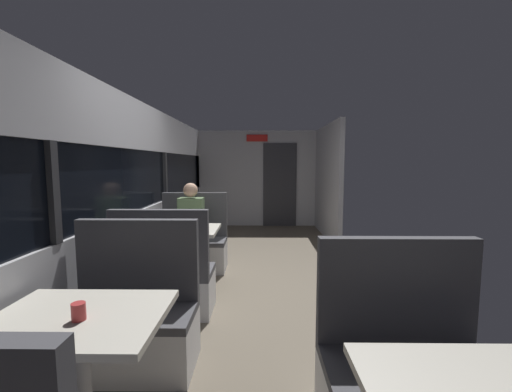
% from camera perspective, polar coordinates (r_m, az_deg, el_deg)
% --- Properties ---
extents(ground_plane, '(3.30, 9.20, 0.02)m').
position_cam_1_polar(ground_plane, '(4.04, -0.36, -16.71)').
color(ground_plane, '#665B4C').
extents(carriage_window_panel_left, '(0.09, 8.48, 2.30)m').
position_cam_1_polar(carriage_window_panel_left, '(4.05, -21.35, -0.70)').
color(carriage_window_panel_left, '#B2B2B7').
rests_on(carriage_window_panel_left, ground_plane).
extents(carriage_end_bulkhead, '(2.90, 0.11, 2.30)m').
position_cam_1_polar(carriage_end_bulkhead, '(7.94, 0.61, 2.96)').
color(carriage_end_bulkhead, '#B2B2B7').
rests_on(carriage_end_bulkhead, ground_plane).
extents(carriage_aisle_panel_right, '(0.08, 2.40, 2.30)m').
position_cam_1_polar(carriage_aisle_panel_right, '(6.88, 12.27, 2.48)').
color(carriage_aisle_panel_right, '#B2B2B7').
rests_on(carriage_aisle_panel_right, ground_plane).
extents(dining_table_near_window, '(0.90, 0.70, 0.74)m').
position_cam_1_polar(dining_table_near_window, '(2.11, -28.52, -20.27)').
color(dining_table_near_window, '#9E9EA3').
rests_on(dining_table_near_window, ground_plane).
extents(bench_near_window_facing_entry, '(0.95, 0.50, 1.10)m').
position_cam_1_polar(bench_near_window_facing_entry, '(2.81, -20.79, -20.16)').
color(bench_near_window_facing_entry, silver).
rests_on(bench_near_window_facing_entry, ground_plane).
extents(dining_table_mid_window, '(0.90, 0.70, 0.74)m').
position_cam_1_polar(dining_table_mid_window, '(4.13, -12.92, -6.91)').
color(dining_table_mid_window, '#9E9EA3').
rests_on(dining_table_mid_window, ground_plane).
extents(bench_mid_window_facing_end, '(0.95, 0.50, 1.10)m').
position_cam_1_polar(bench_mid_window_facing_end, '(3.57, -15.51, -14.24)').
color(bench_mid_window_facing_end, silver).
rests_on(bench_mid_window_facing_end, ground_plane).
extents(bench_mid_window_facing_entry, '(0.95, 0.50, 1.10)m').
position_cam_1_polar(bench_mid_window_facing_entry, '(4.87, -10.89, -8.68)').
color(bench_mid_window_facing_entry, silver).
rests_on(bench_mid_window_facing_entry, ground_plane).
extents(bench_front_aisle_facing_entry, '(0.95, 0.50, 1.10)m').
position_cam_1_polar(bench_front_aisle_facing_entry, '(2.28, 24.62, -26.93)').
color(bench_front_aisle_facing_entry, silver).
rests_on(bench_front_aisle_facing_entry, ground_plane).
extents(seated_passenger, '(0.47, 0.55, 1.26)m').
position_cam_1_polar(seated_passenger, '(4.75, -11.11, -6.46)').
color(seated_passenger, '#26262D').
rests_on(seated_passenger, ground_plane).
extents(coffee_cup_primary, '(0.07, 0.07, 0.09)m').
position_cam_1_polar(coffee_cup_primary, '(4.06, -15.05, -5.10)').
color(coffee_cup_primary, '#B23333').
rests_on(coffee_cup_primary, dining_table_mid_window).
extents(coffee_cup_secondary, '(0.07, 0.07, 0.09)m').
position_cam_1_polar(coffee_cup_secondary, '(1.99, -28.55, -17.29)').
color(coffee_cup_secondary, '#B23333').
rests_on(coffee_cup_secondary, dining_table_near_window).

